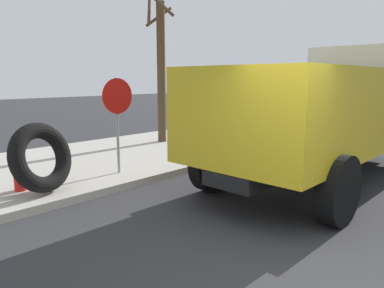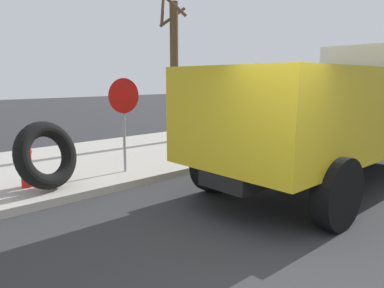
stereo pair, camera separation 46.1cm
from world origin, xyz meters
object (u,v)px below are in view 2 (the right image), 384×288
object	(u,v)px
fire_hydrant	(26,165)
dump_truck_yellow	(340,107)
loose_tire	(47,155)
stop_sign	(124,108)
bare_tree	(174,67)

from	to	relation	value
fire_hydrant	dump_truck_yellow	size ratio (longest dim) A/B	0.12
fire_hydrant	dump_truck_yellow	bearing A→B (deg)	-34.58
loose_tire	stop_sign	world-z (taller)	stop_sign
bare_tree	dump_truck_yellow	bearing A→B (deg)	-92.11
fire_hydrant	dump_truck_yellow	world-z (taller)	dump_truck_yellow
loose_tire	stop_sign	distance (m)	1.98
dump_truck_yellow	fire_hydrant	bearing A→B (deg)	145.42
fire_hydrant	bare_tree	xyz separation A→B (m)	(5.47, 2.07, 1.99)
loose_tire	dump_truck_yellow	size ratio (longest dim) A/B	0.18
stop_sign	dump_truck_yellow	distance (m)	4.64
loose_tire	dump_truck_yellow	xyz separation A→B (m)	(5.03, -3.18, 0.80)
fire_hydrant	loose_tire	size ratio (longest dim) A/B	0.63
bare_tree	fire_hydrant	bearing A→B (deg)	-159.28
fire_hydrant	loose_tire	distance (m)	0.55
bare_tree	loose_tire	bearing A→B (deg)	-154.38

